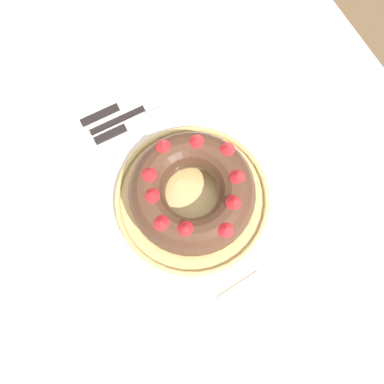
% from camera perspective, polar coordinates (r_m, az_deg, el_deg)
% --- Properties ---
extents(ground_plane, '(8.00, 8.00, 0.00)m').
position_cam_1_polar(ground_plane, '(1.52, -0.30, -9.18)').
color(ground_plane, brown).
extents(dining_table, '(1.46, 1.12, 0.75)m').
position_cam_1_polar(dining_table, '(0.86, -0.53, -4.26)').
color(dining_table, beige).
rests_on(dining_table, ground_plane).
extents(serving_dish, '(0.32, 0.32, 0.02)m').
position_cam_1_polar(serving_dish, '(0.78, 0.00, -0.90)').
color(serving_dish, tan).
rests_on(serving_dish, dining_table).
extents(bundt_cake, '(0.25, 0.25, 0.09)m').
position_cam_1_polar(bundt_cake, '(0.73, 0.01, 0.03)').
color(bundt_cake, '#4C2D1E').
rests_on(bundt_cake, serving_dish).
extents(fork, '(0.02, 0.18, 0.01)m').
position_cam_1_polar(fork, '(0.86, -8.86, 11.81)').
color(fork, black).
rests_on(fork, dining_table).
extents(serving_knife, '(0.02, 0.20, 0.01)m').
position_cam_1_polar(serving_knife, '(0.88, -11.37, 12.52)').
color(serving_knife, black).
rests_on(serving_knife, dining_table).
extents(cake_knife, '(0.02, 0.16, 0.01)m').
position_cam_1_polar(cake_knife, '(0.85, -10.23, 9.58)').
color(cake_knife, black).
rests_on(cake_knife, dining_table).
extents(napkin, '(0.15, 0.11, 0.00)m').
position_cam_1_polar(napkin, '(0.77, 9.95, -18.14)').
color(napkin, beige).
rests_on(napkin, dining_table).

